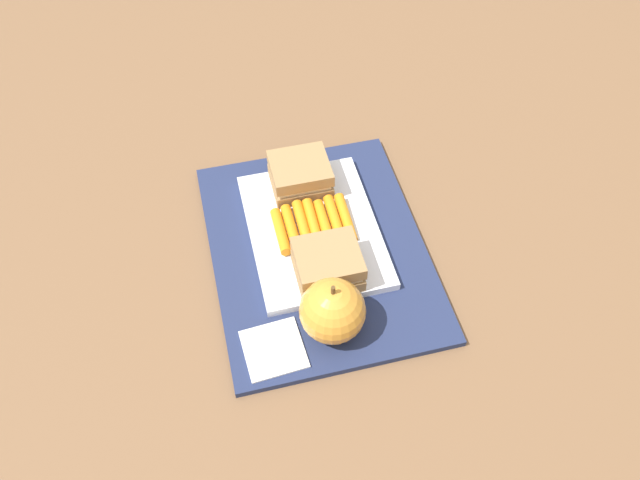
% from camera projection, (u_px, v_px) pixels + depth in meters
% --- Properties ---
extents(ground_plane, '(2.40, 2.40, 0.00)m').
position_uv_depth(ground_plane, '(318.00, 252.00, 0.85)').
color(ground_plane, brown).
extents(lunchbag_mat, '(0.36, 0.28, 0.01)m').
position_uv_depth(lunchbag_mat, '(318.00, 250.00, 0.85)').
color(lunchbag_mat, navy).
rests_on(lunchbag_mat, ground_plane).
extents(food_tray, '(0.23, 0.17, 0.01)m').
position_uv_depth(food_tray, '(313.00, 230.00, 0.85)').
color(food_tray, white).
rests_on(food_tray, lunchbag_mat).
extents(sandwich_half_left, '(0.07, 0.08, 0.04)m').
position_uv_depth(sandwich_half_left, '(300.00, 175.00, 0.88)').
color(sandwich_half_left, '#9E7A4C').
rests_on(sandwich_half_left, food_tray).
extents(sandwich_half_right, '(0.07, 0.08, 0.04)m').
position_uv_depth(sandwich_half_right, '(328.00, 264.00, 0.78)').
color(sandwich_half_right, '#9E7A4C').
rests_on(sandwich_half_right, food_tray).
extents(carrot_sticks_bundle, '(0.08, 0.10, 0.02)m').
position_uv_depth(carrot_sticks_bundle, '(313.00, 224.00, 0.84)').
color(carrot_sticks_bundle, orange).
rests_on(carrot_sticks_bundle, food_tray).
extents(apple, '(0.08, 0.08, 0.09)m').
position_uv_depth(apple, '(332.00, 311.00, 0.74)').
color(apple, gold).
rests_on(apple, lunchbag_mat).
extents(paper_napkin, '(0.07, 0.07, 0.00)m').
position_uv_depth(paper_napkin, '(274.00, 349.00, 0.75)').
color(paper_napkin, white).
rests_on(paper_napkin, lunchbag_mat).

